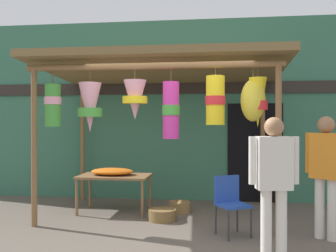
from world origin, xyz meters
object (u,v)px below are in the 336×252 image
object	(u,v)px
flower_heap_on_table	(113,171)
wicker_basket_spare	(179,207)
display_table	(115,179)
wicker_basket_by_table	(162,215)
folding_chair	(230,200)
vendor_in_orange	(274,175)
customer_foreground	(326,166)

from	to	relation	value
flower_heap_on_table	wicker_basket_spare	bearing A→B (deg)	6.50
flower_heap_on_table	display_table	bearing A→B (deg)	1.60
wicker_basket_by_table	flower_heap_on_table	bearing A→B (deg)	153.01
folding_chair	wicker_basket_spare	size ratio (longest dim) A/B	2.15
vendor_in_orange	customer_foreground	world-z (taller)	customer_foreground
flower_heap_on_table	customer_foreground	distance (m)	3.59
wicker_basket_by_table	vendor_in_orange	distance (m)	2.47
customer_foreground	folding_chair	bearing A→B (deg)	177.99
folding_chair	vendor_in_orange	distance (m)	1.19
wicker_basket_spare	customer_foreground	distance (m)	2.73
display_table	vendor_in_orange	size ratio (longest dim) A/B	0.75
folding_chair	vendor_in_orange	size ratio (longest dim) A/B	0.50
wicker_basket_spare	wicker_basket_by_table	bearing A→B (deg)	-109.12
display_table	customer_foreground	bearing A→B (deg)	-20.46
display_table	vendor_in_orange	xyz separation A→B (m)	(2.51, -2.17, 0.39)
customer_foreground	flower_heap_on_table	bearing A→B (deg)	159.72
wicker_basket_by_table	customer_foreground	size ratio (longest dim) A/B	0.27
folding_chair	wicker_basket_by_table	world-z (taller)	folding_chair
wicker_basket_spare	vendor_in_orange	xyz separation A→B (m)	(1.35, -2.31, 0.89)
display_table	wicker_basket_by_table	size ratio (longest dim) A/B	2.74
vendor_in_orange	flower_heap_on_table	bearing A→B (deg)	139.51
display_table	customer_foreground	xyz separation A→B (m)	(3.33, -1.24, 0.40)
vendor_in_orange	wicker_basket_spare	bearing A→B (deg)	120.41
flower_heap_on_table	wicker_basket_by_table	distance (m)	1.26
folding_chair	wicker_basket_spare	bearing A→B (deg)	123.19
folding_chair	wicker_basket_spare	world-z (taller)	folding_chair
display_table	customer_foreground	distance (m)	3.58
flower_heap_on_table	customer_foreground	bearing A→B (deg)	-20.28
folding_chair	vendor_in_orange	xyz separation A→B (m)	(0.48, -0.97, 0.49)
vendor_in_orange	display_table	bearing A→B (deg)	139.16
display_table	folding_chair	distance (m)	2.36
display_table	vendor_in_orange	world-z (taller)	vendor_in_orange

